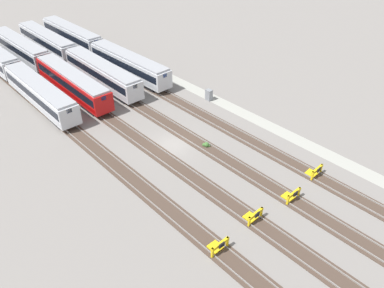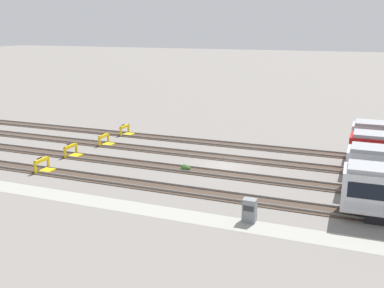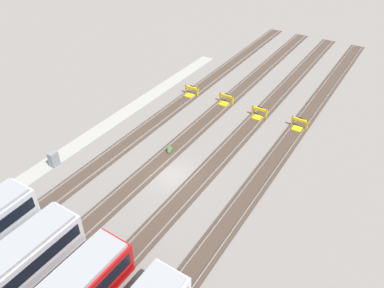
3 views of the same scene
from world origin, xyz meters
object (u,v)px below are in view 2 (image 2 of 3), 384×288
Objects in this scene: bumper_stop_middle_track at (106,140)px; bumper_stop_near_inner_track at (73,151)px; electrical_cabinet at (250,210)px; bumper_stop_nearest_track at (44,166)px; weed_clump at (185,168)px; bumper_stop_far_inner_track at (126,131)px.

bumper_stop_near_inner_track is at bearing -98.69° from bumper_stop_middle_track.
bumper_stop_middle_track is 23.93m from electrical_cabinet.
bumper_stop_nearest_track is 1.25× the size of electrical_cabinet.
weed_clump is at bearing 133.69° from electrical_cabinet.
bumper_stop_nearest_track and bumper_stop_far_inner_track have the same top height.
bumper_stop_far_inner_track is (0.54, 9.94, 0.00)m from bumper_stop_near_inner_track.
weed_clump is at bearing -40.74° from bumper_stop_far_inner_track.
bumper_stop_near_inner_track is 2.18× the size of weed_clump.
electrical_cabinet is 1.74× the size of weed_clump.
weed_clump is (11.50, -5.13, -0.27)m from bumper_stop_middle_track.
bumper_stop_middle_track is at bearing -87.45° from bumper_stop_far_inner_track.
bumper_stop_far_inner_track is (0.05, 14.89, 0.00)m from bumper_stop_nearest_track.
bumper_stop_near_inner_track is 1.25× the size of electrical_cabinet.
bumper_stop_nearest_track is at bearing -90.21° from bumper_stop_far_inner_track.
bumper_stop_nearest_track is at bearing -91.59° from bumper_stop_middle_track.
bumper_stop_middle_track is 2.18× the size of weed_clump.
bumper_stop_nearest_track and bumper_stop_near_inner_track have the same top height.
weed_clump is (11.72, -10.09, -0.27)m from bumper_stop_far_inner_track.
bumper_stop_middle_track is (0.28, 9.93, 0.00)m from bumper_stop_nearest_track.
bumper_stop_middle_track is 1.00× the size of bumper_stop_far_inner_track.
bumper_stop_far_inner_track is (-0.22, 4.96, 0.00)m from bumper_stop_middle_track.
bumper_stop_far_inner_track reaches higher than weed_clump.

